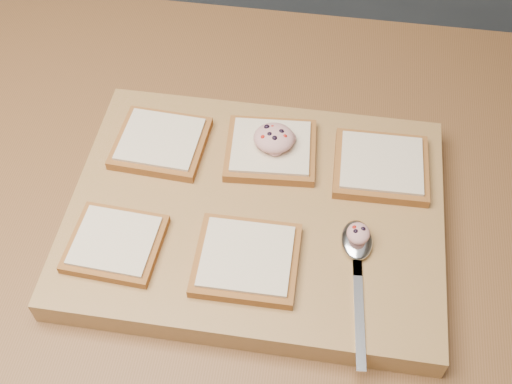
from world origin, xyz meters
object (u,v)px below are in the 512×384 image
Objects in this scene: cutting_board at (256,214)px; tuna_salad_dollop at (274,138)px; bread_far_center at (271,149)px; spoon at (357,250)px.

cutting_board is 8.69× the size of tuna_salad_dollop.
bread_far_center is at bearing -149.58° from tuna_salad_dollop.
tuna_salad_dollop is at bearing 30.42° from bread_far_center.
cutting_board is 0.11m from tuna_salad_dollop.
spoon is at bearing -49.89° from tuna_salad_dollop.
cutting_board is at bearing 158.46° from spoon.
tuna_salad_dollop is at bearing 83.59° from cutting_board.
bread_far_center is 0.19m from spoon.
bread_far_center is 0.65× the size of spoon.
tuna_salad_dollop reaches higher than cutting_board.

